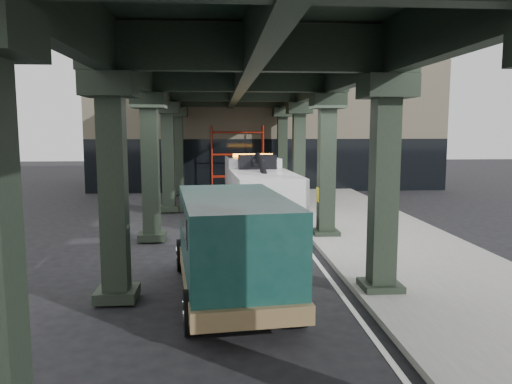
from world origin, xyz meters
name	(u,v)px	position (x,y,z in m)	size (l,w,h in m)	color
ground	(256,254)	(0.00, 0.00, 0.00)	(90.00, 90.00, 0.00)	black
sidewalk	(378,235)	(4.50, 2.00, 0.07)	(5.00, 40.00, 0.15)	gray
lane_stripe	(300,239)	(1.70, 2.00, 0.01)	(0.12, 38.00, 0.01)	silver
viaduct	(239,79)	(-0.40, 2.00, 5.46)	(7.40, 32.00, 6.40)	black
building	(263,126)	(2.00, 20.00, 4.00)	(22.00, 10.00, 8.00)	#C6B793
scaffolding	(237,158)	(0.00, 14.64, 2.11)	(3.08, 0.88, 4.00)	#AF200E
tow_truck	(258,186)	(0.58, 6.25, 1.37)	(2.93, 8.71, 2.81)	black
towed_van	(232,243)	(-0.84, -3.96, 1.28)	(2.89, 6.08, 2.38)	#103A34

